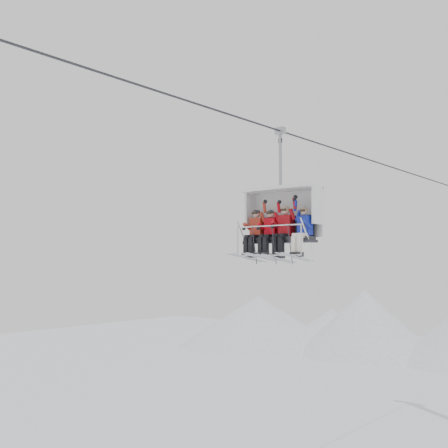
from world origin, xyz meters
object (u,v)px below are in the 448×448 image
Objects in this scene: skier_center_left at (269,231)px; skier_center_right at (284,229)px; skier_far_right at (303,230)px; chairlift_carrier at (283,215)px; skier_far_left at (255,231)px.

skier_center_right is (0.54, 0.01, 0.04)m from skier_center_left.
skier_far_right is (1.19, 0.00, 0.00)m from skier_center_left.
chairlift_carrier is 2.36× the size of skier_far_left.
skier_far_left is 1.08m from skier_center_right.
skier_center_right is 1.00× the size of skier_far_right.
skier_far_left is 1.00× the size of skier_far_right.
chairlift_carrier is at bearing 45.98° from skier_center_left.
skier_far_left is 1.00× the size of skier_center_left.
skier_far_right reaches higher than skier_center_left.
skier_far_right is at bearing -0.12° from skier_far_left.
skier_far_right is at bearing 0.07° from skier_center_left.
chairlift_carrier is 1.07m from skier_far_right.
skier_center_right is at bearing 0.28° from skier_far_left.
skier_far_left is at bearing 179.88° from skier_far_right.
chairlift_carrier is 2.35× the size of skier_center_right.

